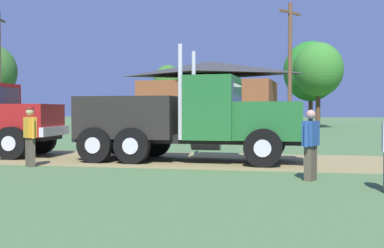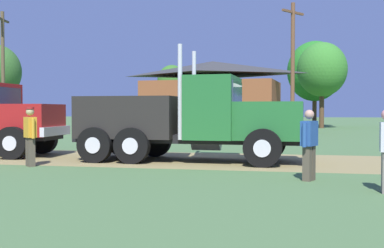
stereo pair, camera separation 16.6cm
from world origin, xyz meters
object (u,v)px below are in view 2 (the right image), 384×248
visitor_standing_near (30,134)px  visitor_walking_mid (309,142)px  utility_pole_near (3,69)px  utility_pole_far (293,66)px  truck_foreground_white (186,120)px  shed_building (212,98)px

visitor_standing_near → visitor_walking_mid: 8.14m
utility_pole_near → utility_pole_far: (20.95, -0.58, -0.22)m
visitor_walking_mid → truck_foreground_white: bearing=135.5°
utility_pole_far → utility_pole_near: bearing=178.4°
shed_building → utility_pole_near: utility_pole_near is taller
visitor_standing_near → utility_pole_near: bearing=125.0°
truck_foreground_white → visitor_walking_mid: bearing=-44.5°
visitor_standing_near → shed_building: bearing=86.7°
shed_building → utility_pole_far: 8.72m
truck_foreground_white → visitor_standing_near: size_ratio=4.32×
utility_pole_near → utility_pole_far: bearing=-1.6°
shed_building → utility_pole_near: size_ratio=1.22×
visitor_walking_mid → utility_pole_near: size_ratio=0.19×
truck_foreground_white → shed_building: 22.18m
visitor_standing_near → shed_building: (1.42, 24.41, 1.67)m
truck_foreground_white → visitor_standing_near: (-4.22, -2.45, -0.38)m
truck_foreground_white → visitor_standing_near: 4.89m
truck_foreground_white → shed_building: size_ratio=0.70×
utility_pole_far → visitor_standing_near: bearing=-112.3°
shed_building → utility_pole_near: (-14.78, -5.29, 2.08)m
visitor_walking_mid → utility_pole_far: size_ratio=0.20×
truck_foreground_white → shed_building: shed_building is taller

